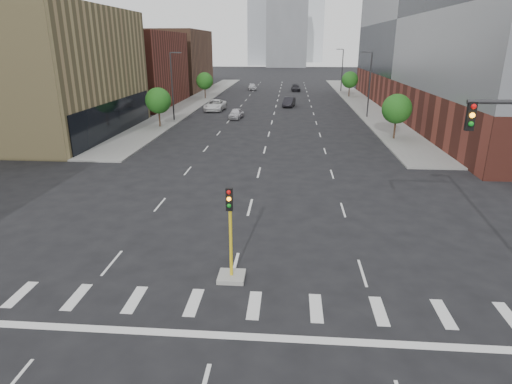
# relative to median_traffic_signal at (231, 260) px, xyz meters

# --- Properties ---
(sidewalk_left_far) EXTENTS (5.00, 92.00, 0.15)m
(sidewalk_left_far) POSITION_rel_median_traffic_signal_xyz_m (-15.00, 65.03, -0.90)
(sidewalk_left_far) COLOR gray
(sidewalk_left_far) RESTS_ON ground
(sidewalk_right_far) EXTENTS (5.00, 92.00, 0.15)m
(sidewalk_right_far) POSITION_rel_median_traffic_signal_xyz_m (15.00, 65.03, -0.90)
(sidewalk_right_far) COLOR gray
(sidewalk_right_far) RESTS_ON ground
(building_left_mid) EXTENTS (20.00, 24.00, 14.00)m
(building_left_mid) POSITION_rel_median_traffic_signal_xyz_m (-27.50, 31.03, 6.03)
(building_left_mid) COLOR #988655
(building_left_mid) RESTS_ON ground
(building_left_far_a) EXTENTS (20.00, 22.00, 12.00)m
(building_left_far_a) POSITION_rel_median_traffic_signal_xyz_m (-27.50, 57.03, 5.03)
(building_left_far_a) COLOR brown
(building_left_far_a) RESTS_ON ground
(building_left_far_b) EXTENTS (20.00, 24.00, 13.00)m
(building_left_far_b) POSITION_rel_median_traffic_signal_xyz_m (-27.50, 83.03, 5.53)
(building_left_far_b) COLOR brown
(building_left_far_b) RESTS_ON ground
(building_right_main) EXTENTS (24.00, 70.00, 22.00)m
(building_right_main) POSITION_rel_median_traffic_signal_xyz_m (29.50, 51.03, 10.03)
(building_right_main) COLOR brown
(building_right_main) RESTS_ON ground
(tower_mid) EXTENTS (18.00, 18.00, 44.00)m
(tower_mid) POSITION_rel_median_traffic_signal_xyz_m (0.00, 191.03, 21.03)
(tower_mid) COLOR slate
(tower_mid) RESTS_ON ground
(median_traffic_signal) EXTENTS (1.20, 1.20, 4.40)m
(median_traffic_signal) POSITION_rel_median_traffic_signal_xyz_m (0.00, 0.00, 0.00)
(median_traffic_signal) COLOR #999993
(median_traffic_signal) RESTS_ON ground
(streetlight_right_a) EXTENTS (1.60, 0.22, 9.07)m
(streetlight_right_a) POSITION_rel_median_traffic_signal_xyz_m (13.41, 46.03, 4.04)
(streetlight_right_a) COLOR #2D2D30
(streetlight_right_a) RESTS_ON ground
(streetlight_right_b) EXTENTS (1.60, 0.22, 9.07)m
(streetlight_right_b) POSITION_rel_median_traffic_signal_xyz_m (13.41, 81.03, 4.04)
(streetlight_right_b) COLOR #2D2D30
(streetlight_right_b) RESTS_ON ground
(streetlight_left) EXTENTS (1.60, 0.22, 9.07)m
(streetlight_left) POSITION_rel_median_traffic_signal_xyz_m (-13.41, 41.03, 4.04)
(streetlight_left) COLOR #2D2D30
(streetlight_left) RESTS_ON ground
(tree_left_near) EXTENTS (3.20, 3.20, 4.85)m
(tree_left_near) POSITION_rel_median_traffic_signal_xyz_m (-14.00, 36.03, 2.42)
(tree_left_near) COLOR #382619
(tree_left_near) RESTS_ON ground
(tree_left_far) EXTENTS (3.20, 3.20, 4.85)m
(tree_left_far) POSITION_rel_median_traffic_signal_xyz_m (-14.00, 66.03, 2.42)
(tree_left_far) COLOR #382619
(tree_left_far) RESTS_ON ground
(tree_right_near) EXTENTS (3.20, 3.20, 4.85)m
(tree_right_near) POSITION_rel_median_traffic_signal_xyz_m (14.00, 31.03, 2.42)
(tree_right_near) COLOR #382619
(tree_right_near) RESTS_ON ground
(tree_right_far) EXTENTS (3.20, 3.20, 4.85)m
(tree_right_far) POSITION_rel_median_traffic_signal_xyz_m (14.00, 71.03, 2.42)
(tree_right_far) COLOR #382619
(tree_right_far) RESTS_ON ground
(car_near_left) EXTENTS (2.02, 4.25, 1.40)m
(car_near_left) POSITION_rel_median_traffic_signal_xyz_m (-5.23, 43.74, -0.27)
(car_near_left) COLOR silver
(car_near_left) RESTS_ON ground
(car_mid_right) EXTENTS (2.30, 4.95, 1.57)m
(car_mid_right) POSITION_rel_median_traffic_signal_xyz_m (2.20, 56.57, -0.19)
(car_mid_right) COLOR black
(car_mid_right) RESTS_ON ground
(car_far_left) EXTENTS (3.06, 6.16, 1.68)m
(car_far_left) POSITION_rel_median_traffic_signal_xyz_m (-9.50, 51.26, -0.13)
(car_far_left) COLOR white
(car_far_left) RESTS_ON ground
(car_deep_right) EXTENTS (2.13, 4.88, 1.40)m
(car_deep_right) POSITION_rel_median_traffic_signal_xyz_m (3.54, 81.84, -0.28)
(car_deep_right) COLOR black
(car_deep_right) RESTS_ON ground
(car_distant) EXTENTS (2.33, 4.66, 1.52)m
(car_distant) POSITION_rel_median_traffic_signal_xyz_m (-6.46, 83.54, -0.21)
(car_distant) COLOR silver
(car_distant) RESTS_ON ground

